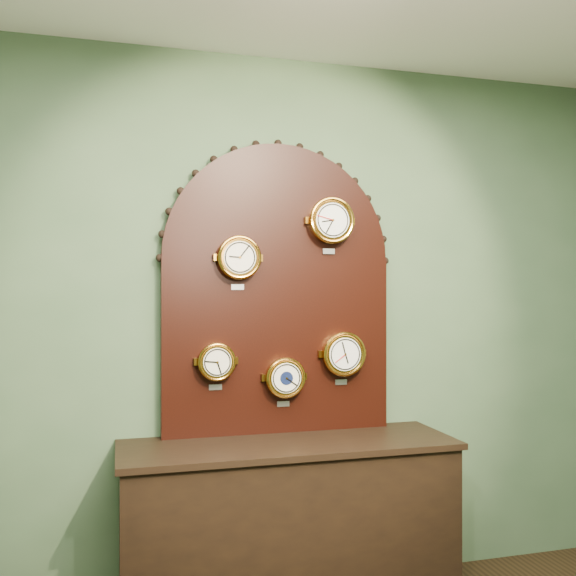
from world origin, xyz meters
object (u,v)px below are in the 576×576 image
object	(u,v)px
roman_clock	(239,258)
tide_clock	(343,354)
hygrometer	(216,362)
shop_counter	(289,530)
arabic_clock	(331,221)
barometer	(285,377)
display_board	(278,279)

from	to	relation	value
roman_clock	tide_clock	bearing A→B (deg)	-0.03
hygrometer	tide_clock	size ratio (longest dim) A/B	0.85
shop_counter	arabic_clock	world-z (taller)	arabic_clock
roman_clock	shop_counter	bearing A→B (deg)	-34.89
tide_clock	barometer	bearing A→B (deg)	179.91
hygrometer	display_board	bearing A→B (deg)	11.15
barometer	tide_clock	size ratio (longest dim) A/B	0.91
tide_clock	arabic_clock	bearing A→B (deg)	-179.79
hygrometer	tide_clock	bearing A→B (deg)	-0.10
roman_clock	tide_clock	world-z (taller)	roman_clock
display_board	roman_clock	bearing A→B (deg)	-163.20
display_board	tide_clock	distance (m)	0.52
shop_counter	arabic_clock	size ratio (longest dim) A/B	5.43
shop_counter	tide_clock	xyz separation A→B (m)	(0.34, 0.15, 0.83)
shop_counter	tide_clock	bearing A→B (deg)	24.43
roman_clock	barometer	size ratio (longest dim) A/B	1.05
display_board	roman_clock	distance (m)	0.25
roman_clock	arabic_clock	world-z (taller)	arabic_clock
barometer	arabic_clock	bearing A→B (deg)	-0.17
roman_clock	hygrometer	bearing A→B (deg)	179.58
roman_clock	barometer	xyz separation A→B (m)	(0.24, 0.00, -0.61)
tide_clock	hygrometer	bearing A→B (deg)	179.90
hygrometer	barometer	bearing A→B (deg)	-0.11
barometer	roman_clock	bearing A→B (deg)	-179.96
arabic_clock	barometer	distance (m)	0.85
shop_counter	hygrometer	world-z (taller)	hygrometer
shop_counter	roman_clock	xyz separation A→B (m)	(-0.22, 0.15, 1.33)
roman_clock	hygrometer	world-z (taller)	roman_clock
display_board	roman_clock	world-z (taller)	display_board
display_board	hygrometer	world-z (taller)	display_board
display_board	hygrometer	distance (m)	0.53
tide_clock	display_board	bearing A→B (deg)	168.80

